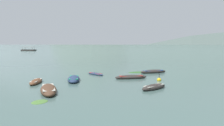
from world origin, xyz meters
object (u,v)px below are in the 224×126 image
Objects in this scene: rowboat_6 at (131,77)px; rowboat_3 at (36,82)px; ferry_0 at (29,50)px; rowboat_4 at (48,90)px; mooring_buoy at (159,80)px; rowboat_2 at (96,74)px; rowboat_5 at (153,72)px; rowboat_1 at (74,79)px; rowboat_0 at (154,87)px.

rowboat_3 is at bearing -169.13° from rowboat_6.
ferry_0 reaches higher than rowboat_6.
rowboat_3 is 4.88m from rowboat_4.
mooring_buoy is (48.75, -105.98, -0.34)m from ferry_0.
rowboat_6 is at bearing -66.30° from ferry_0.
rowboat_2 is 0.69× the size of rowboat_6.
rowboat_6 is at bearing -132.74° from rowboat_5.
rowboat_1 is at bearing -171.80° from rowboat_6.
mooring_buoy reaches higher than rowboat_6.
rowboat_5 reaches higher than rowboat_3.
ferry_0 reaches higher than mooring_buoy.
ferry_0 is at bearing 113.70° from rowboat_6.
rowboat_6 is at bearing 149.14° from mooring_buoy.
rowboat_1 reaches higher than rowboat_2.
rowboat_4 is 10.80m from rowboat_6.
mooring_buoy is at bearing -100.45° from rowboat_5.
rowboat_5 reaches higher than rowboat_0.
mooring_buoy reaches higher than rowboat_3.
rowboat_5 is at bearing -63.38° from ferry_0.
mooring_buoy is (-1.17, -6.36, -0.08)m from rowboat_5.
rowboat_0 is 9.87m from rowboat_4.
ferry_0 reaches higher than rowboat_2.
rowboat_2 is at bearing 144.67° from mooring_buoy.
ferry_0 is at bearing 113.07° from rowboat_0.
rowboat_5 is (3.03, 10.49, 0.01)m from rowboat_0.
rowboat_2 is 8.63m from rowboat_3.
rowboat_3 is at bearing -71.91° from ferry_0.
rowboat_0 is at bearing -59.23° from rowboat_2.
rowboat_0 is 0.70× the size of rowboat_4.
ferry_0 is (-41.29, 100.69, 0.34)m from rowboat_2.
ferry_0 is (-49.92, 99.62, 0.26)m from rowboat_5.
rowboat_2 is at bearing -172.94° from rowboat_5.
mooring_buoy is at bearing 1.23° from rowboat_3.
ferry_0 is 8.77× the size of mooring_buoy.
rowboat_0 is 1.14× the size of rowboat_2.
rowboat_6 is (8.69, 6.41, -0.05)m from rowboat_4.
rowboat_1 is 4.15m from rowboat_3.
rowboat_2 is 8.70m from rowboat_5.
rowboat_2 is 10.77m from rowboat_4.
rowboat_3 is at bearing -178.77° from mooring_buoy.
rowboat_4 is 1.09× the size of rowboat_5.
rowboat_4 is at bearing -143.56° from rowboat_6.
rowboat_5 is (11.20, 5.56, -0.02)m from rowboat_1.
rowboat_0 is 4.53m from mooring_buoy.
rowboat_5 is (12.89, 10.96, -0.04)m from rowboat_4.
rowboat_1 is at bearing 72.65° from rowboat_4.
rowboat_1 reaches higher than rowboat_3.
rowboat_1 is at bearing -69.79° from ferry_0.
rowboat_3 is 111.81m from ferry_0.
rowboat_4 reaches higher than rowboat_3.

